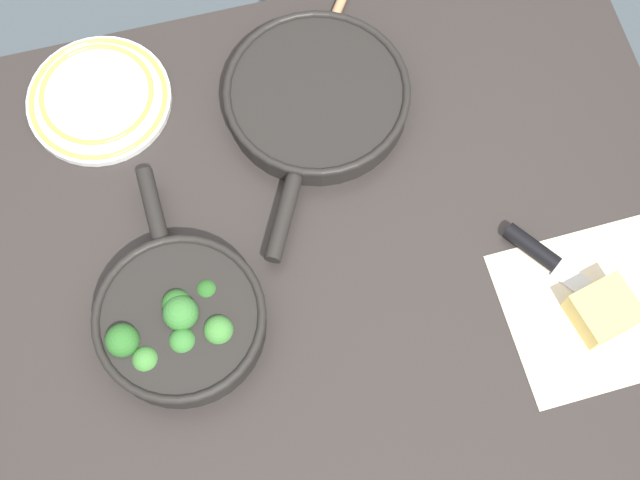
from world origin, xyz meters
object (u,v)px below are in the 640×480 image
(grater_knife, at_px, (566,273))
(cheese_block, at_px, (603,311))
(skillet_broccoli, at_px, (179,319))
(dinner_plate_stack, at_px, (98,97))
(wooden_spoon, at_px, (333,19))
(skillet_eggs, at_px, (316,98))

(grater_knife, relative_size, cheese_block, 2.62)
(skillet_broccoli, height_order, cheese_block, skillet_broccoli)
(skillet_broccoli, relative_size, dinner_plate_stack, 1.58)
(cheese_block, bearing_deg, wooden_spoon, -66.79)
(dinner_plate_stack, bearing_deg, cheese_block, 140.83)
(skillet_broccoli, relative_size, skillet_eggs, 0.90)
(cheese_block, height_order, dinner_plate_stack, cheese_block)
(dinner_plate_stack, bearing_deg, skillet_broccoli, 98.17)
(grater_knife, xyz_separation_m, dinner_plate_stack, (0.59, -0.43, 0.00))
(skillet_eggs, bearing_deg, skillet_broccoli, -14.93)
(skillet_eggs, height_order, cheese_block, same)
(skillet_eggs, bearing_deg, cheese_block, 63.25)
(skillet_eggs, relative_size, dinner_plate_stack, 1.75)
(skillet_broccoli, distance_m, skillet_eggs, 0.39)
(cheese_block, xyz_separation_m, dinner_plate_stack, (0.61, -0.50, -0.01))
(cheese_block, bearing_deg, dinner_plate_stack, -39.17)
(skillet_broccoli, distance_m, cheese_block, 0.57)
(skillet_eggs, distance_m, wooden_spoon, 0.15)
(skillet_eggs, height_order, grater_knife, skillet_eggs)
(skillet_broccoli, height_order, skillet_eggs, skillet_broccoli)
(wooden_spoon, xyz_separation_m, dinner_plate_stack, (0.38, 0.05, 0.01))
(grater_knife, relative_size, dinner_plate_stack, 1.14)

